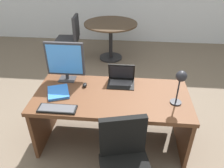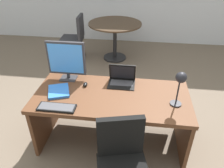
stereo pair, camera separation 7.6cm
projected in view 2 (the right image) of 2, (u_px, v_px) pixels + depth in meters
The scene contains 10 objects.
ground at pixel (122, 81), 4.11m from camera, with size 12.00×12.00×0.00m, color #6B5B4C.
desk at pixel (112, 106), 2.60m from camera, with size 1.74×0.81×0.73m.
monitor at pixel (66, 59), 2.63m from camera, with size 0.46×0.16×0.49m.
laptop at pixel (122, 77), 2.66m from camera, with size 0.32×0.25×0.24m.
keyboard at pixel (57, 107), 2.26m from camera, with size 0.39×0.14×0.02m.
mouse at pixel (85, 84), 2.62m from camera, with size 0.05×0.09×0.04m.
desk_lamp at pixel (180, 82), 2.15m from camera, with size 0.12×0.14×0.40m.
book at pixel (59, 91), 2.51m from camera, with size 0.31×0.34×0.03m.
meeting_table at pixel (115, 32), 4.64m from camera, with size 1.10×1.10×0.80m.
meeting_chair_near at pixel (75, 41), 4.82m from camera, with size 0.56×0.56×0.94m.
Camera 2 is at (0.27, -2.00, 2.15)m, focal length 35.30 mm.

